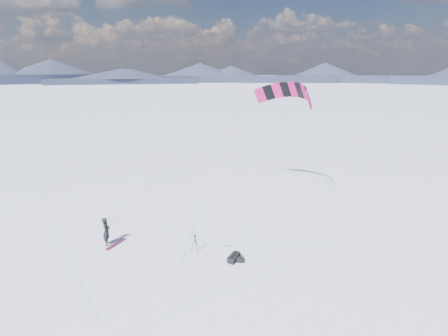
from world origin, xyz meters
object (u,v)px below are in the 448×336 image
tripod (195,241)px  gear_bag_b (238,259)px  gear_bag_a (234,257)px  snowboard (116,244)px  snowkiter (108,244)px

tripod → gear_bag_b: (1.82, -1.93, -0.59)m
gear_bag_a → gear_bag_b: 0.27m
gear_bag_b → gear_bag_a: bearing=162.8°
snowboard → gear_bag_b: bearing=-78.7°
snowboard → tripod: bearing=-74.8°
gear_bag_b → tripod: bearing=166.7°
snowkiter → gear_bag_a: snowkiter is taller
snowkiter → tripod: tripod is taller
snowboard → gear_bag_b: 7.68m
tripod → gear_bag_b: 2.72m
gear_bag_a → gear_bag_b: (0.17, -0.21, -0.05)m
snowkiter → snowboard: snowkiter is taller
snowkiter → gear_bag_b: 8.16m
snowboard → gear_bag_b: (5.96, -4.85, 0.10)m
gear_bag_b → snowboard: bearing=174.2°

